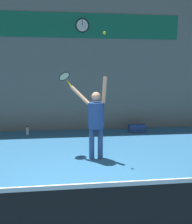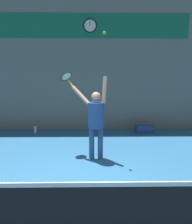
{
  "view_description": "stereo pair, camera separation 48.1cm",
  "coord_description": "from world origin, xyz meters",
  "px_view_note": "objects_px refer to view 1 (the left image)",
  "views": [
    {
      "loc": [
        0.02,
        -3.28,
        2.08
      ],
      "look_at": [
        0.58,
        1.87,
        1.18
      ],
      "focal_mm": 35.0,
      "sensor_mm": 36.0,
      "label": 1
    },
    {
      "loc": [
        0.5,
        -3.31,
        2.08
      ],
      "look_at": [
        0.58,
        1.87,
        1.18
      ],
      "focal_mm": 35.0,
      "sensor_mm": 36.0,
      "label": 2
    }
  ],
  "objects_px": {
    "scoreboard_clock": "(82,25)",
    "tennis_racket": "(65,77)",
    "tennis_ball": "(105,33)",
    "equipment_bag": "(137,128)",
    "tennis_player": "(96,118)",
    "water_bottle": "(27,131)"
  },
  "relations": [
    {
      "from": "scoreboard_clock",
      "to": "equipment_bag",
      "type": "height_order",
      "value": "scoreboard_clock"
    },
    {
      "from": "tennis_ball",
      "to": "equipment_bag",
      "type": "relative_size",
      "value": 0.12
    },
    {
      "from": "tennis_ball",
      "to": "scoreboard_clock",
      "type": "bearing_deg",
      "value": 96.73
    },
    {
      "from": "scoreboard_clock",
      "to": "tennis_player",
      "type": "xyz_separation_m",
      "value": [
        0.16,
        -2.93,
        -2.73
      ]
    },
    {
      "from": "tennis_player",
      "to": "water_bottle",
      "type": "height_order",
      "value": "tennis_player"
    },
    {
      "from": "tennis_racket",
      "to": "equipment_bag",
      "type": "relative_size",
      "value": 0.68
    },
    {
      "from": "tennis_player",
      "to": "scoreboard_clock",
      "type": "bearing_deg",
      "value": 93.09
    },
    {
      "from": "tennis_player",
      "to": "tennis_ball",
      "type": "distance_m",
      "value": 1.97
    },
    {
      "from": "tennis_player",
      "to": "tennis_ball",
      "type": "height_order",
      "value": "tennis_ball"
    },
    {
      "from": "scoreboard_clock",
      "to": "tennis_ball",
      "type": "height_order",
      "value": "scoreboard_clock"
    },
    {
      "from": "tennis_ball",
      "to": "tennis_racket",
      "type": "bearing_deg",
      "value": 148.59
    },
    {
      "from": "equipment_bag",
      "to": "scoreboard_clock",
      "type": "bearing_deg",
      "value": 164.82
    },
    {
      "from": "tennis_ball",
      "to": "water_bottle",
      "type": "distance_m",
      "value": 4.47
    },
    {
      "from": "tennis_player",
      "to": "equipment_bag",
      "type": "distance_m",
      "value": 3.13
    },
    {
      "from": "scoreboard_clock",
      "to": "equipment_bag",
      "type": "relative_size",
      "value": 0.81
    },
    {
      "from": "tennis_racket",
      "to": "equipment_bag",
      "type": "bearing_deg",
      "value": 36.97
    },
    {
      "from": "water_bottle",
      "to": "tennis_player",
      "type": "bearing_deg",
      "value": -48.97
    },
    {
      "from": "tennis_ball",
      "to": "water_bottle",
      "type": "bearing_deg",
      "value": 132.85
    },
    {
      "from": "scoreboard_clock",
      "to": "tennis_racket",
      "type": "bearing_deg",
      "value": -103.47
    },
    {
      "from": "scoreboard_clock",
      "to": "tennis_racket",
      "type": "xyz_separation_m",
      "value": [
        -0.58,
        -2.42,
        -1.77
      ]
    },
    {
      "from": "water_bottle",
      "to": "equipment_bag",
      "type": "bearing_deg",
      "value": -0.73
    },
    {
      "from": "tennis_racket",
      "to": "scoreboard_clock",
      "type": "bearing_deg",
      "value": 76.53
    }
  ]
}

